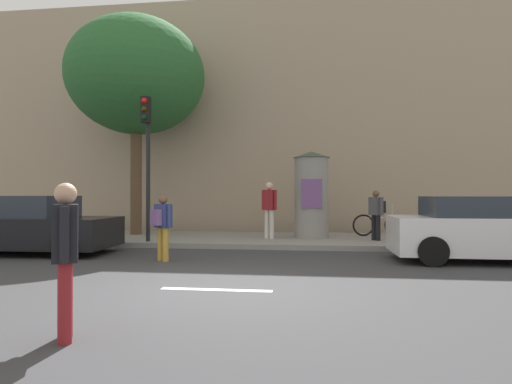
% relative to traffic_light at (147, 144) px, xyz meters
% --- Properties ---
extents(ground_plane, '(80.00, 80.00, 0.00)m').
position_rel_traffic_light_xyz_m(ground_plane, '(3.23, -5.24, -2.98)').
color(ground_plane, '#38383A').
extents(sidewalk_curb, '(36.00, 4.00, 0.15)m').
position_rel_traffic_light_xyz_m(sidewalk_curb, '(3.23, 1.76, -2.91)').
color(sidewalk_curb, gray).
rests_on(sidewalk_curb, ground_plane).
extents(lane_markings, '(25.80, 0.16, 0.01)m').
position_rel_traffic_light_xyz_m(lane_markings, '(3.23, -5.24, -2.98)').
color(lane_markings, silver).
rests_on(lane_markings, ground_plane).
extents(building_backdrop, '(36.00, 5.00, 9.12)m').
position_rel_traffic_light_xyz_m(building_backdrop, '(3.23, 6.76, 1.58)').
color(building_backdrop, tan).
rests_on(building_backdrop, ground_plane).
extents(traffic_light, '(0.24, 0.45, 4.20)m').
position_rel_traffic_light_xyz_m(traffic_light, '(0.00, 0.00, 0.00)').
color(traffic_light, black).
rests_on(traffic_light, sidewalk_curb).
extents(poster_column, '(1.18, 1.18, 2.75)m').
position_rel_traffic_light_xyz_m(poster_column, '(4.76, 1.80, -1.44)').
color(poster_column, gray).
rests_on(poster_column, sidewalk_curb).
extents(street_tree, '(4.71, 4.71, 7.48)m').
position_rel_traffic_light_xyz_m(street_tree, '(-1.26, 2.22, 2.63)').
color(street_tree, brown).
rests_on(street_tree, sidewalk_curb).
extents(pedestrian_with_backpack, '(0.42, 0.55, 1.64)m').
position_rel_traffic_light_xyz_m(pedestrian_with_backpack, '(2.19, -7.76, -2.02)').
color(pedestrian_with_backpack, maroon).
rests_on(pedestrian_with_backpack, ground_plane).
extents(pedestrian_tallest, '(0.51, 0.51, 1.51)m').
position_rel_traffic_light_xyz_m(pedestrian_tallest, '(1.35, -2.49, -2.09)').
color(pedestrian_tallest, '#B78C33').
rests_on(pedestrian_tallest, ground_plane).
extents(pedestrian_with_bag, '(0.50, 0.52, 1.50)m').
position_rel_traffic_light_xyz_m(pedestrian_with_bag, '(6.69, 1.25, -1.95)').
color(pedestrian_with_bag, black).
rests_on(pedestrian_with_bag, sidewalk_curb).
extents(pedestrian_in_red_top, '(0.50, 0.40, 1.76)m').
position_rel_traffic_light_xyz_m(pedestrian_in_red_top, '(3.44, 1.39, -1.80)').
color(pedestrian_in_red_top, silver).
rests_on(pedestrian_in_red_top, sidewalk_curb).
extents(bicycle_leaning, '(1.76, 0.28, 1.09)m').
position_rel_traffic_light_xyz_m(bicycle_leaning, '(6.98, 2.60, -2.44)').
color(bicycle_leaning, black).
rests_on(bicycle_leaning, sidewalk_curb).
extents(parked_car_silver, '(4.43, 2.09, 1.49)m').
position_rel_traffic_light_xyz_m(parked_car_silver, '(-2.55, -1.74, -2.27)').
color(parked_car_silver, black).
rests_on(parked_car_silver, ground_plane).
extents(parked_car_red, '(4.53, 1.86, 1.48)m').
position_rel_traffic_light_xyz_m(parked_car_red, '(8.82, -1.67, -2.26)').
color(parked_car_red, silver).
rests_on(parked_car_red, ground_plane).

